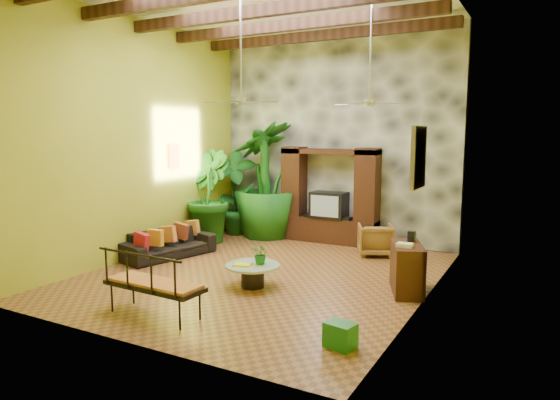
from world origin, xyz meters
The scene contains 22 objects.
ground centered at (0.00, 0.00, 0.00)m, with size 7.00×7.00×0.00m, color brown.
back_wall centered at (0.00, 3.50, 2.50)m, with size 6.00×0.02×5.00m, color #9DA625.
left_wall centered at (-3.00, 0.00, 2.50)m, with size 0.02×7.00×5.00m, color #9DA625.
right_wall centered at (3.00, 0.00, 2.50)m, with size 0.02×7.00×5.00m, color #9DA625.
stone_accent_wall centered at (0.00, 3.44, 2.50)m, with size 5.98×0.10×4.98m, color #33353A.
ceiling_beams centered at (0.00, 0.00, 4.78)m, with size 5.95×5.36×0.22m.
entertainment_center centered at (0.00, 3.14, 0.97)m, with size 2.40×0.55×2.30m.
ceiling_fan_front centered at (-0.20, -0.40, 3.40)m, with size 1.28×1.28×1.86m.
ceiling_fan_back centered at (1.60, 1.20, 3.40)m, with size 1.28×1.28×1.86m.
wall_art_mask centered at (-2.96, 1.00, 2.10)m, with size 0.06×0.32×0.55m, color orange.
wall_art_painting centered at (2.96, -0.60, 2.30)m, with size 0.06×0.70×0.90m, color #2A539A.
sofa centered at (-2.43, 0.14, 0.29)m, with size 2.00×0.78×0.58m, color black.
wicker_armchair centered at (1.40, 2.42, 0.34)m, with size 0.73×0.75×0.68m, color olive.
tall_plant_a centered at (-2.54, 2.81, 1.12)m, with size 1.18×0.80×2.23m, color #16561B.
tall_plant_b centered at (-2.62, 1.77, 1.13)m, with size 1.24×1.00×2.25m, color #175818.
tall_plant_c centered at (-1.64, 2.96, 1.46)m, with size 1.63×1.63×2.91m, color #1B631A.
coffee_table centered at (0.24, -0.78, 0.26)m, with size 0.95×0.95×0.40m.
centerpiece_plant centered at (0.35, -0.68, 0.58)m, with size 0.32×0.28×0.35m, color #1A631A.
yellow_tray centered at (0.13, -0.93, 0.42)m, with size 0.30×0.21×0.03m, color gold.
iron_bench centered at (-0.30, -2.69, 0.53)m, with size 1.59×0.63×0.57m.
side_console centered at (2.65, 0.21, 0.41)m, with size 0.46×1.02×0.82m, color #351D11.
green_bin centered at (2.48, -2.34, 0.16)m, with size 0.36×0.27×0.32m, color #1E7025.
Camera 1 is at (4.65, -7.88, 2.66)m, focal length 32.00 mm.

